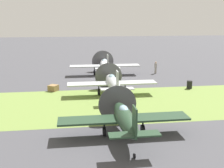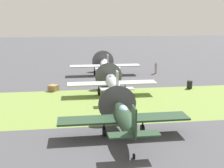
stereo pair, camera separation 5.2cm
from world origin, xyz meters
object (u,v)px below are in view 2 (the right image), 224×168
airplane_trail (124,118)px  airplane_lead (105,65)px  fuel_drum (190,85)px  supply_crate (53,88)px  airplane_wingman (112,82)px  ground_crew_chief (156,67)px

airplane_trail → airplane_lead: bearing=86.9°
fuel_drum → supply_crate: bearing=175.9°
airplane_wingman → ground_crew_chief: (7.73, 10.71, -0.47)m
airplane_wingman → ground_crew_chief: bearing=54.1°
airplane_trail → ground_crew_chief: airplane_trail is taller
airplane_wingman → airplane_trail: (-0.64, -10.39, -0.04)m
ground_crew_chief → fuel_drum: size_ratio=1.92×
airplane_wingman → supply_crate: (-6.16, 2.78, -1.06)m
airplane_lead → supply_crate: size_ratio=10.71×
ground_crew_chief → fuel_drum: (1.31, -9.01, -0.46)m
airplane_lead → airplane_wingman: size_ratio=1.05×
airplane_lead → airplane_trail: (-1.07, -20.80, -0.11)m
airplane_trail → ground_crew_chief: bearing=68.3°
airplane_trail → fuel_drum: airplane_trail is taller
airplane_wingman → airplane_trail: airplane_wingman is taller
airplane_lead → supply_crate: 10.14m
airplane_trail → supply_crate: (-5.52, 13.18, -1.02)m
ground_crew_chief → supply_crate: 16.00m
airplane_lead → ground_crew_chief: size_ratio=5.57×
airplane_lead → airplane_trail: airplane_lead is taller
airplane_wingman → fuel_drum: bearing=10.6°
airplane_trail → fuel_drum: 15.52m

